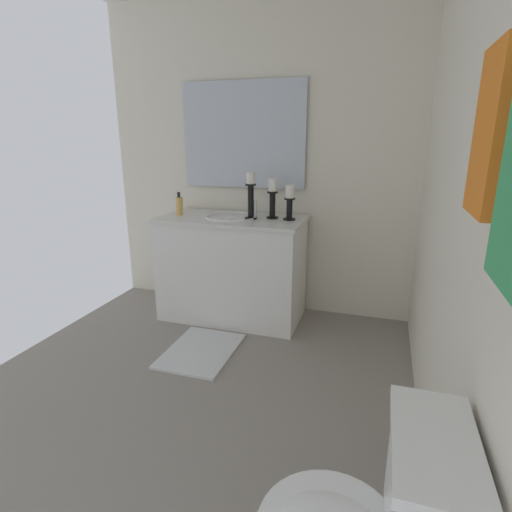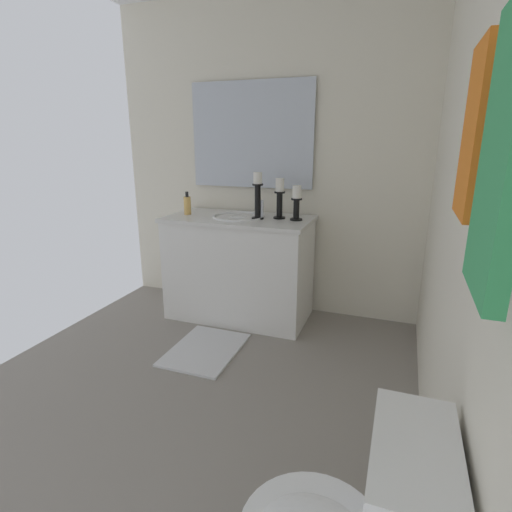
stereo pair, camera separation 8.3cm
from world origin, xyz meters
name	(u,v)px [view 2 (the right image)]	position (x,y,z in m)	size (l,w,h in m)	color
floor	(179,402)	(0.00, 0.00, -0.01)	(2.99, 2.54, 0.02)	gray
wall_back	(465,187)	(0.00, 1.27, 1.23)	(2.99, 0.04, 2.45)	silver
wall_left	(267,161)	(-1.49, 0.00, 1.23)	(0.04, 2.54, 2.45)	silver
vanity_cabinet	(239,268)	(-1.17, -0.11, 0.41)	(0.58, 1.13, 0.82)	white
sink_basin	(239,222)	(-1.17, -0.11, 0.78)	(0.40, 0.40, 0.24)	white
mirror	(251,135)	(-1.45, -0.11, 1.42)	(0.02, 1.01, 0.81)	silver
candle_holder_tall	(297,202)	(-1.20, 0.33, 0.95)	(0.09, 0.09, 0.26)	black
candle_holder_short	(280,197)	(-1.22, 0.20, 0.98)	(0.09, 0.09, 0.30)	black
candle_holder_mid	(258,194)	(-1.15, 0.05, 1.00)	(0.09, 0.09, 0.35)	black
soap_bottle	(187,205)	(-1.14, -0.54, 0.89)	(0.06, 0.06, 0.18)	#E5B259
towel_near_vanity	(476,132)	(0.66, 1.19, 1.41)	(0.21, 0.03, 0.36)	orange
towel_center	(503,155)	(0.96, 1.19, 1.37)	(0.22, 0.03, 0.43)	#389E59
bath_mat	(205,350)	(-0.54, -0.11, 0.01)	(0.60, 0.44, 0.02)	silver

